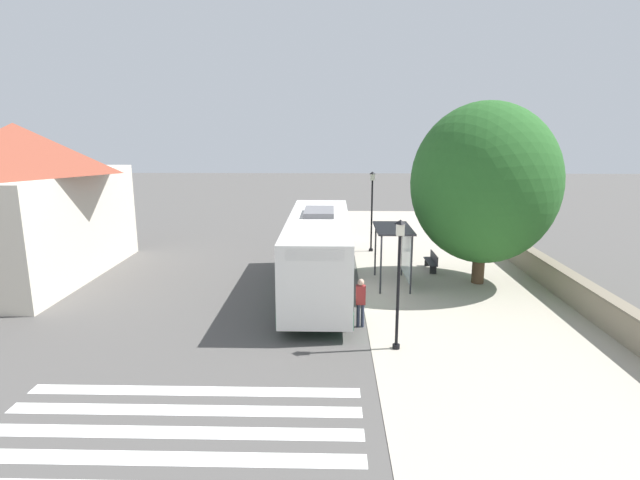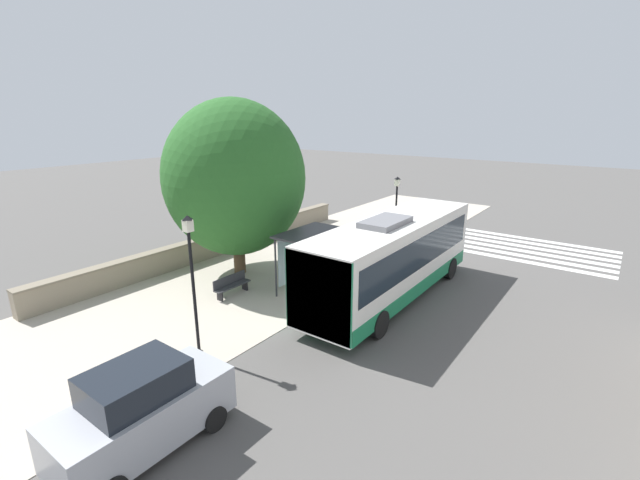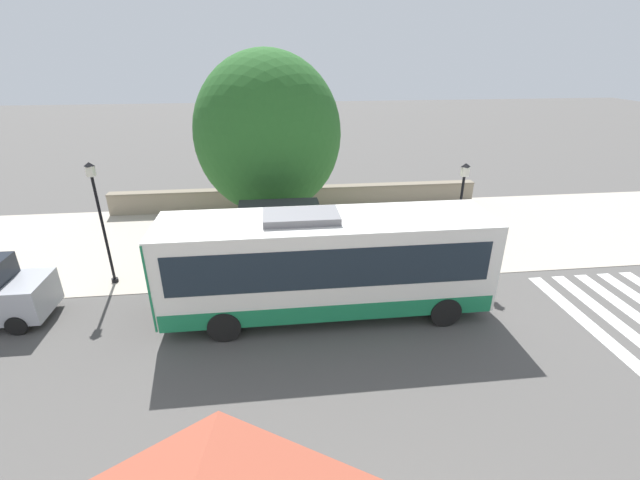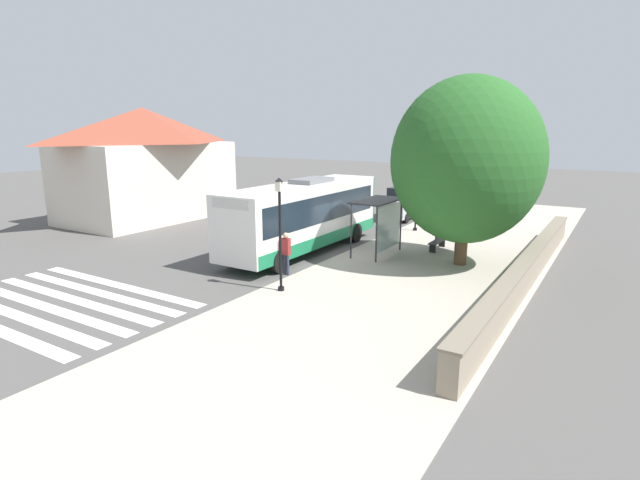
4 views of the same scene
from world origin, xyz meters
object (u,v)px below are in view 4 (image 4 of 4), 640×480
object	(u,v)px
shade_tree	(466,161)
parked_car_behind_bus	(402,204)
street_lamp_near	(280,225)
pedestrian	(286,250)
bus	(303,215)
street_lamp_far	(417,185)
bus_shelter	(380,210)
bench	(439,241)

from	to	relation	value
shade_tree	parked_car_behind_bus	world-z (taller)	shade_tree
street_lamp_near	shade_tree	distance (m)	8.83
pedestrian	parked_car_behind_bus	size ratio (longest dim) A/B	0.45
bus	street_lamp_far	bearing A→B (deg)	-110.26
street_lamp_near	parked_car_behind_bus	world-z (taller)	street_lamp_near
street_lamp_far	parked_car_behind_bus	distance (m)	4.27
bus_shelter	street_lamp_far	world-z (taller)	street_lamp_far
bench	parked_car_behind_bus	xyz separation A→B (m)	(4.94, -7.16, 0.54)
bench	bus_shelter	bearing A→B (deg)	48.49
bus	bus_shelter	size ratio (longest dim) A/B	3.38
bench	street_lamp_far	world-z (taller)	street_lamp_far
bus_shelter	pedestrian	size ratio (longest dim) A/B	1.72
bench	parked_car_behind_bus	world-z (taller)	parked_car_behind_bus
bus_shelter	bus	bearing A→B (deg)	21.72
bus_shelter	shade_tree	world-z (taller)	shade_tree
street_lamp_far	parked_car_behind_bus	xyz separation A→B (m)	(2.19, -3.24, -1.71)
pedestrian	shade_tree	bearing A→B (deg)	-136.75
street_lamp_far	parked_car_behind_bus	bearing A→B (deg)	-55.96
shade_tree	parked_car_behind_bus	xyz separation A→B (m)	(6.66, -9.26, -3.59)
bus	street_lamp_near	xyz separation A→B (m)	(-2.66, 5.53, 0.69)
bus	street_lamp_near	size ratio (longest dim) A/B	2.45
bus_shelter	street_lamp_far	size ratio (longest dim) A/B	0.67
street_lamp_near	shade_tree	world-z (taller)	shade_tree
street_lamp_near	shade_tree	xyz separation A→B (m)	(-4.65, -7.21, 2.08)
parked_car_behind_bus	street_lamp_far	bearing A→B (deg)	124.04
bus	bench	size ratio (longest dim) A/B	5.92
street_lamp_far	parked_car_behind_bus	size ratio (longest dim) A/B	1.16
bench	parked_car_behind_bus	bearing A→B (deg)	-55.38
bus_shelter	bench	distance (m)	3.64
bus_shelter	parked_car_behind_bus	size ratio (longest dim) A/B	0.77
street_lamp_near	bench	bearing A→B (deg)	-107.50
bus	pedestrian	xyz separation A→B (m)	(-1.59, 3.70, -0.78)
bus_shelter	shade_tree	size ratio (longest dim) A/B	0.38
shade_tree	bus	bearing A→B (deg)	12.96
pedestrian	street_lamp_far	xyz separation A→B (m)	(-1.25, -11.40, 1.67)
street_lamp_near	street_lamp_far	size ratio (longest dim) A/B	0.92
bench	shade_tree	xyz separation A→B (m)	(-1.72, 2.10, 4.14)
bus_shelter	bench	world-z (taller)	bus_shelter
street_lamp_far	shade_tree	world-z (taller)	shade_tree
street_lamp_far	bus_shelter	bearing A→B (deg)	95.61
parked_car_behind_bus	bus_shelter	bearing A→B (deg)	106.39
pedestrian	street_lamp_far	bearing A→B (deg)	-96.27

